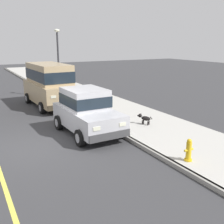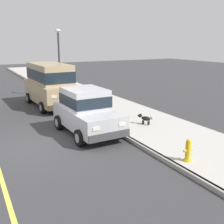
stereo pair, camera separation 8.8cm
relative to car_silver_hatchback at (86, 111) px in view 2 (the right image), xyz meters
The scene contains 8 objects.
ground_plane 2.40m from the car_silver_hatchback, 165.36° to the right, with size 80.00×80.00×0.00m, color #38383A.
curb 1.51m from the car_silver_hatchback, 27.22° to the right, with size 0.16×64.00×0.14m, color gray.
sidewalk 3.07m from the car_silver_hatchback, 10.90° to the right, with size 3.60×64.00×0.14m, color #B7B5AD.
car_silver_hatchback is the anchor object (origin of this frame).
car_tan_van 5.64m from the car_silver_hatchback, 89.18° to the left, with size 2.25×4.96×2.52m.
dog_black 2.70m from the car_silver_hatchback, 11.11° to the right, with size 0.43×0.69×0.49m.
fire_hydrant 4.66m from the car_silver_hatchback, 70.73° to the right, with size 0.34×0.24×0.72m.
street_lamp 8.26m from the car_silver_hatchback, 79.76° to the left, with size 0.36×0.36×4.42m.
Camera 2 is at (-2.16, -9.64, 3.75)m, focal length 43.83 mm.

